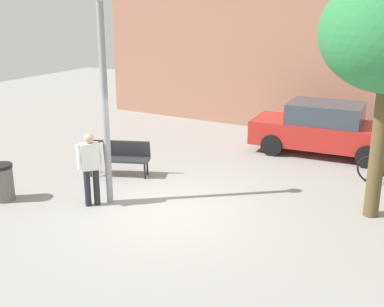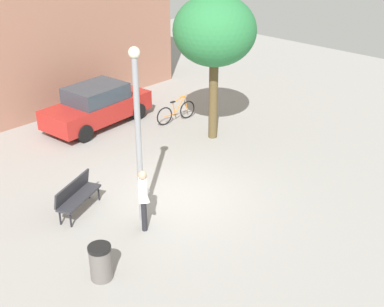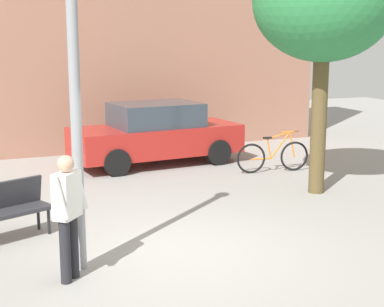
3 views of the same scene
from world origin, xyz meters
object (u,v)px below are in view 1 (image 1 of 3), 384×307
at_px(lamppost, 104,88).
at_px(park_bench, 119,155).
at_px(trash_bin, 2,182).
at_px(parked_car_red, 324,129).
at_px(person_by_lamppost, 91,165).

bearing_deg(lamppost, park_bench, 120.50).
xyz_separation_m(lamppost, park_bench, (-0.94, 1.59, -2.09)).
distance_m(park_bench, trash_bin, 2.99).
relative_size(parked_car_red, trash_bin, 5.02).
xyz_separation_m(lamppost, trash_bin, (-2.21, -1.12, -2.20)).
bearing_deg(parked_car_red, lamppost, -117.64).
relative_size(lamppost, person_by_lamppost, 2.80).
bearing_deg(person_by_lamppost, park_bench, 110.50).
xyz_separation_m(person_by_lamppost, trash_bin, (-1.99, -0.78, -0.53)).
height_order(parked_car_red, trash_bin, parked_car_red).
bearing_deg(trash_bin, parked_car_red, 53.20).
relative_size(person_by_lamppost, park_bench, 1.01).
height_order(park_bench, parked_car_red, parked_car_red).
xyz_separation_m(lamppost, parked_car_red, (3.20, 6.12, -1.86)).
bearing_deg(lamppost, trash_bin, -153.16).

